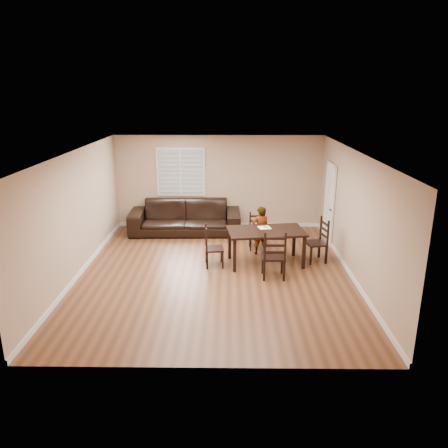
{
  "coord_description": "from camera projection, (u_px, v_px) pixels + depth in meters",
  "views": [
    {
      "loc": [
        0.32,
        -9.03,
        3.94
      ],
      "look_at": [
        0.19,
        0.47,
        1.0
      ],
      "focal_mm": 35.0,
      "sensor_mm": 36.0,
      "label": 1
    }
  ],
  "objects": [
    {
      "name": "donut",
      "position": [
        265.0,
        227.0,
        10.27
      ],
      "size": [
        0.1,
        0.1,
        0.04
      ],
      "color": "#BA8742",
      "rests_on": "napkin"
    },
    {
      "name": "child",
      "position": [
        260.0,
        230.0,
        10.75
      ],
      "size": [
        0.5,
        0.39,
        1.22
      ],
      "primitive_type": "imported",
      "rotation": [
        0.0,
        0.0,
        3.37
      ],
      "color": "gray",
      "rests_on": "ground"
    },
    {
      "name": "napkin",
      "position": [
        264.0,
        228.0,
        10.27
      ],
      "size": [
        0.33,
        0.33,
        0.0
      ],
      "primitive_type": "cube",
      "rotation": [
        0.0,
        0.0,
        0.27
      ],
      "color": "white",
      "rests_on": "dining_table"
    },
    {
      "name": "sofa",
      "position": [
        185.0,
        217.0,
        12.42
      ],
      "size": [
        3.15,
        1.3,
        0.91
      ],
      "primitive_type": "imported",
      "rotation": [
        0.0,
        0.0,
        0.03
      ],
      "color": "black",
      "rests_on": "ground"
    },
    {
      "name": "dining_table",
      "position": [
        266.0,
        234.0,
        10.11
      ],
      "size": [
        1.87,
        1.21,
        0.82
      ],
      "rotation": [
        0.0,
        0.0,
        0.13
      ],
      "color": "black",
      "rests_on": "ground"
    },
    {
      "name": "chair_near",
      "position": [
        257.0,
        232.0,
        11.25
      ],
      "size": [
        0.43,
        0.4,
        0.94
      ],
      "rotation": [
        0.0,
        0.0,
        0.02
      ],
      "color": "black",
      "rests_on": "ground"
    },
    {
      "name": "chair_left",
      "position": [
        209.0,
        248.0,
        10.05
      ],
      "size": [
        0.46,
        0.48,
        0.98
      ],
      "rotation": [
        0.0,
        0.0,
        1.68
      ],
      "color": "black",
      "rests_on": "ground"
    },
    {
      "name": "ground",
      "position": [
        215.0,
        273.0,
        9.79
      ],
      "size": [
        7.0,
        7.0,
        0.0
      ],
      "primitive_type": "plane",
      "color": "brown",
      "rests_on": "ground"
    },
    {
      "name": "chair_far",
      "position": [
        274.0,
        258.0,
        9.3
      ],
      "size": [
        0.5,
        0.46,
        1.09
      ],
      "rotation": [
        0.0,
        0.0,
        3.15
      ],
      "color": "black",
      "rests_on": "ground"
    },
    {
      "name": "chair_right",
      "position": [
        321.0,
        242.0,
        10.35
      ],
      "size": [
        0.54,
        0.56,
        1.05
      ],
      "rotation": [
        0.0,
        0.0,
        -1.35
      ],
      "color": "black",
      "rests_on": "ground"
    },
    {
      "name": "room",
      "position": [
        216.0,
        192.0,
        9.43
      ],
      "size": [
        6.04,
        7.04,
        2.72
      ],
      "color": "tan",
      "rests_on": "ground"
    }
  ]
}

